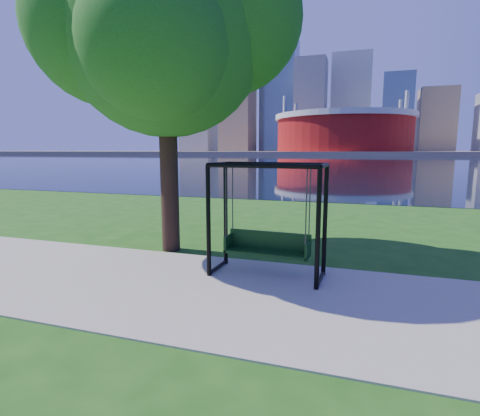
% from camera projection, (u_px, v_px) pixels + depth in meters
% --- Properties ---
extents(ground, '(900.00, 900.00, 0.00)m').
position_uv_depth(ground, '(235.00, 284.00, 7.19)').
color(ground, '#1E5114').
rests_on(ground, ground).
extents(path, '(120.00, 4.00, 0.03)m').
position_uv_depth(path, '(226.00, 292.00, 6.71)').
color(path, '#9E937F').
rests_on(path, ground).
extents(river, '(900.00, 180.00, 0.02)m').
position_uv_depth(river, '(354.00, 160.00, 103.01)').
color(river, black).
rests_on(river, ground).
extents(far_bank, '(900.00, 228.00, 2.00)m').
position_uv_depth(far_bank, '(360.00, 152.00, 294.51)').
color(far_bank, '#937F60').
rests_on(far_bank, ground).
extents(stadium, '(83.00, 83.00, 32.00)m').
position_uv_depth(stadium, '(343.00, 131.00, 228.87)').
color(stadium, maroon).
rests_on(stadium, far_bank).
extents(skyline, '(392.00, 66.00, 96.50)m').
position_uv_depth(skyline, '(357.00, 109.00, 303.10)').
color(skyline, gray).
rests_on(skyline, far_bank).
extents(swing, '(2.28, 1.07, 2.30)m').
position_uv_depth(swing, '(267.00, 222.00, 7.46)').
color(swing, black).
rests_on(swing, ground).
extents(park_tree, '(6.29, 5.68, 7.81)m').
position_uv_depth(park_tree, '(164.00, 27.00, 8.87)').
color(park_tree, black).
rests_on(park_tree, ground).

